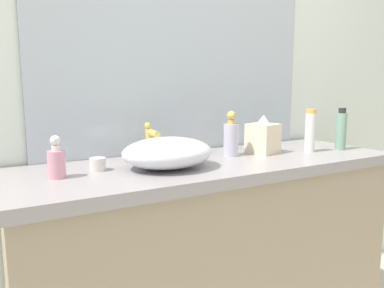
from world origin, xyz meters
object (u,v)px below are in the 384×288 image
sink_basin (168,153)px  spray_can (310,131)px  soap_dispenser (56,161)px  lotion_bottle (341,130)px  candle_jar (98,164)px  tissue_box (263,137)px  perfume_bottle (231,137)px

sink_basin → spray_can: size_ratio=1.76×
soap_dispenser → lotion_bottle: size_ratio=0.72×
lotion_bottle → candle_jar: bearing=173.8°
tissue_box → candle_jar: (-0.76, 0.01, -0.05)m
candle_jar → spray_can: bearing=-5.6°
lotion_bottle → tissue_box: 0.40m
lotion_bottle → spray_can: bearing=170.7°
spray_can → candle_jar: 0.98m
lotion_bottle → tissue_box: (-0.39, 0.11, -0.02)m
tissue_box → candle_jar: bearing=179.1°
sink_basin → spray_can: 0.73m
tissue_box → sink_basin: bearing=-172.2°
candle_jar → lotion_bottle: bearing=-6.2°
sink_basin → lotion_bottle: 0.91m
perfume_bottle → spray_can: bearing=-13.9°
sink_basin → lotion_bottle: lotion_bottle is taller
perfume_bottle → tissue_box: perfume_bottle is taller
sink_basin → tissue_box: bearing=7.8°
sink_basin → lotion_bottle: size_ratio=1.74×
perfume_bottle → spray_can: size_ratio=1.00×
spray_can → lotion_bottle: bearing=-9.3°
soap_dispenser → lotion_bottle: lotion_bottle is taller
sink_basin → candle_jar: (-0.24, 0.08, -0.03)m
lotion_bottle → spray_can: size_ratio=1.01×
perfume_bottle → tissue_box: 0.17m
tissue_box → candle_jar: size_ratio=2.93×
sink_basin → soap_dispenser: bearing=174.1°
soap_dispenser → tissue_box: bearing=1.9°
spray_can → sink_basin: bearing=179.1°
lotion_bottle → candle_jar: size_ratio=3.37×
soap_dispenser → spray_can: 1.12m
sink_basin → candle_jar: sink_basin is taller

